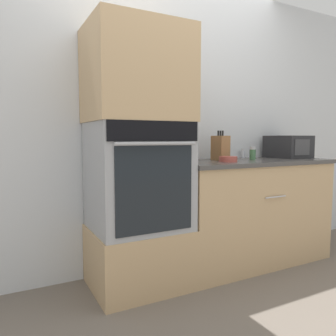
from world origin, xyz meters
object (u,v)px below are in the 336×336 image
at_px(wall_oven, 138,176).
at_px(condiment_jar_back, 243,153).
at_px(condiment_jar_near, 253,153).
at_px(condiment_jar_far, 183,158).
at_px(bowl, 228,159).
at_px(knife_block, 220,148).
at_px(microwave, 288,147).
at_px(condiment_jar_mid, 195,157).

relative_size(wall_oven, condiment_jar_back, 8.64).
height_order(condiment_jar_near, condiment_jar_far, condiment_jar_near).
bearing_deg(bowl, condiment_jar_far, 152.18).
bearing_deg(bowl, knife_block, 73.31).
bearing_deg(wall_oven, condiment_jar_far, 11.57).
height_order(microwave, knife_block, knife_block).
relative_size(wall_oven, condiment_jar_far, 11.13).
relative_size(condiment_jar_mid, condiment_jar_far, 1.05).
bearing_deg(microwave, condiment_jar_near, -172.43).
distance_m(knife_block, bowl, 0.21).
height_order(wall_oven, condiment_jar_back, wall_oven).
bearing_deg(condiment_jar_far, wall_oven, -168.43).
xyz_separation_m(condiment_jar_mid, condiment_jar_back, (0.65, 0.15, 0.01)).
bearing_deg(condiment_jar_far, condiment_jar_mid, 8.59).
height_order(condiment_jar_mid, condiment_jar_far, condiment_jar_mid).
bearing_deg(condiment_jar_near, condiment_jar_far, 172.67).
relative_size(knife_block, condiment_jar_near, 2.19).
relative_size(bowl, condiment_jar_far, 2.12).
bearing_deg(condiment_jar_back, condiment_jar_mid, -166.74).
height_order(bowl, condiment_jar_mid, condiment_jar_mid).
height_order(bowl, condiment_jar_near, condiment_jar_near).
height_order(bowl, condiment_jar_far, condiment_jar_far).
relative_size(bowl, condiment_jar_near, 1.27).
distance_m(knife_block, condiment_jar_far, 0.39).
bearing_deg(knife_block, wall_oven, -173.43).
bearing_deg(microwave, condiment_jar_mid, 177.92).
bearing_deg(wall_oven, bowl, -6.47).
xyz_separation_m(microwave, condiment_jar_back, (-0.40, 0.19, -0.06)).
bearing_deg(condiment_jar_far, condiment_jar_near, -7.33).
relative_size(microwave, bowl, 2.49).
bearing_deg(condiment_jar_back, condiment_jar_near, -113.22).
xyz_separation_m(condiment_jar_far, condiment_jar_back, (0.79, 0.17, 0.01)).
bearing_deg(condiment_jar_far, microwave, -0.89).
xyz_separation_m(knife_block, condiment_jar_mid, (-0.25, 0.01, -0.07)).
bearing_deg(condiment_jar_mid, wall_oven, -169.12).
height_order(bowl, condiment_jar_back, condiment_jar_back).
xyz_separation_m(bowl, condiment_jar_far, (-0.33, 0.18, 0.01)).
distance_m(knife_block, condiment_jar_back, 0.44).
height_order(knife_block, condiment_jar_mid, knife_block).
height_order(wall_oven, condiment_jar_mid, wall_oven).
distance_m(condiment_jar_near, condiment_jar_far, 0.68).
relative_size(wall_oven, condiment_jar_near, 6.65).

